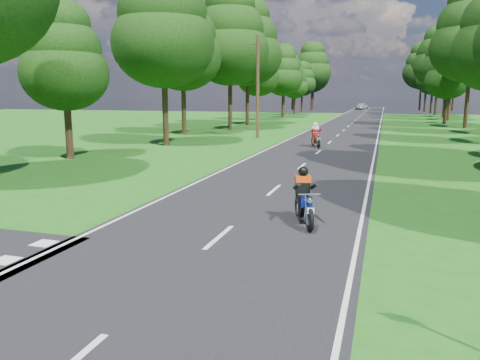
% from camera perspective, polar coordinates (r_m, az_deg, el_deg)
% --- Properties ---
extents(ground, '(160.00, 160.00, 0.00)m').
position_cam_1_polar(ground, '(9.93, -6.51, -10.33)').
color(ground, '#1B5814').
rests_on(ground, ground).
extents(main_road, '(7.00, 140.00, 0.02)m').
position_cam_1_polar(main_road, '(58.71, 13.52, 6.77)').
color(main_road, black).
rests_on(main_road, ground).
extents(road_markings, '(7.40, 140.00, 0.01)m').
position_cam_1_polar(road_markings, '(56.85, 13.25, 6.68)').
color(road_markings, silver).
rests_on(road_markings, main_road).
extents(treeline, '(40.00, 115.35, 14.78)m').
position_cam_1_polar(treeline, '(68.75, 15.62, 14.06)').
color(treeline, black).
rests_on(treeline, ground).
extents(telegraph_pole, '(1.20, 0.26, 8.00)m').
position_cam_1_polar(telegraph_pole, '(37.77, 2.18, 11.31)').
color(telegraph_pole, '#382616').
rests_on(telegraph_pole, ground).
extents(rider_near_blue, '(1.24, 1.96, 1.55)m').
position_cam_1_polar(rider_near_blue, '(12.78, 7.83, -1.91)').
color(rider_near_blue, navy).
rests_on(rider_near_blue, main_road).
extents(rider_far_red, '(1.30, 2.07, 1.64)m').
position_cam_1_polar(rider_far_red, '(31.51, 9.23, 5.47)').
color(rider_far_red, '#B8220E').
rests_on(rider_far_red, main_road).
extents(distant_car, '(3.04, 4.81, 1.52)m').
position_cam_1_polar(distant_car, '(109.38, 14.62, 8.71)').
color(distant_car, silver).
rests_on(distant_car, main_road).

